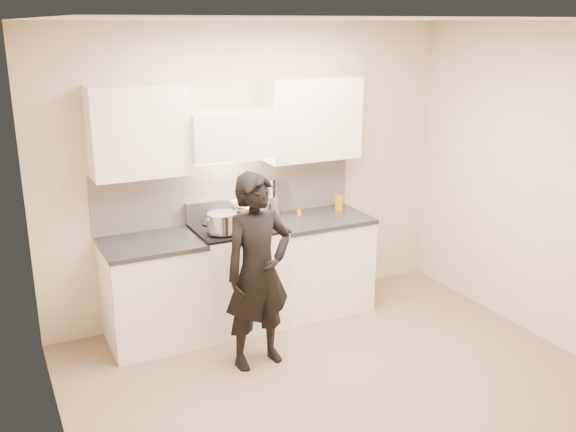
{
  "coord_description": "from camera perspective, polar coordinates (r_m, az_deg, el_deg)",
  "views": [
    {
      "loc": [
        -2.29,
        -3.65,
        2.68
      ],
      "look_at": [
        0.02,
        1.05,
        1.1
      ],
      "focal_mm": 40.0,
      "sensor_mm": 36.0,
      "label": 1
    }
  ],
  "objects": [
    {
      "name": "spice_jar",
      "position": [
        6.09,
        1.02,
        0.43
      ],
      "size": [
        0.04,
        0.04,
        0.08
      ],
      "color": "orange",
      "rests_on": "counter_right"
    },
    {
      "name": "utensil_crock",
      "position": [
        6.09,
        -1.33,
        1.07
      ],
      "size": [
        0.13,
        0.13,
        0.35
      ],
      "color": "#BDBDBD",
      "rests_on": "counter_right"
    },
    {
      "name": "counter_left",
      "position": [
        5.67,
        -11.84,
        -6.62
      ],
      "size": [
        0.82,
        0.67,
        0.92
      ],
      "color": "white",
      "rests_on": "ground"
    },
    {
      "name": "person",
      "position": [
        5.08,
        -2.69,
        -4.96
      ],
      "size": [
        0.62,
        0.44,
        1.6
      ],
      "primitive_type": "imported",
      "rotation": [
        0.0,
        0.0,
        0.11
      ],
      "color": "black",
      "rests_on": "ground"
    },
    {
      "name": "room_shell",
      "position": [
        4.72,
        2.77,
        3.56
      ],
      "size": [
        4.04,
        3.54,
        2.7
      ],
      "color": "beige",
      "rests_on": "ground"
    },
    {
      "name": "wok",
      "position": [
        5.88,
        -3.31,
        0.74
      ],
      "size": [
        0.35,
        0.42,
        0.28
      ],
      "color": "silver",
      "rests_on": "stove"
    },
    {
      "name": "stove",
      "position": [
        5.88,
        -4.46,
        -5.27
      ],
      "size": [
        0.76,
        0.65,
        0.96
      ],
      "color": "white",
      "rests_on": "ground"
    },
    {
      "name": "stock_pot",
      "position": [
        5.49,
        -5.87,
        -0.59
      ],
      "size": [
        0.34,
        0.34,
        0.17
      ],
      "color": "silver",
      "rests_on": "stove"
    },
    {
      "name": "oil_glass",
      "position": [
        6.29,
        4.57,
        1.2
      ],
      "size": [
        0.08,
        0.08,
        0.14
      ],
      "color": "#C47812",
      "rests_on": "counter_right"
    },
    {
      "name": "counter_right",
      "position": [
        6.21,
        2.68,
        -4.13
      ],
      "size": [
        0.92,
        0.67,
        0.92
      ],
      "color": "white",
      "rests_on": "ground"
    },
    {
      "name": "ground_plane",
      "position": [
        5.07,
        5.2,
        -15.16
      ],
      "size": [
        4.0,
        4.0,
        0.0
      ],
      "primitive_type": "plane",
      "color": "#7E6A51"
    }
  ]
}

